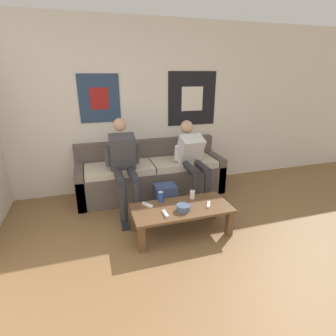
% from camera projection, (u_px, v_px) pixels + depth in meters
% --- Properties ---
extents(ground_plane, '(18.00, 18.00, 0.00)m').
position_uv_depth(ground_plane, '(198.00, 331.00, 1.94)').
color(ground_plane, brown).
extents(wall_back, '(10.00, 0.07, 2.55)m').
position_uv_depth(wall_back, '(130.00, 109.00, 3.99)').
color(wall_back, silver).
rests_on(wall_back, ground_plane).
extents(couch, '(2.22, 0.69, 0.80)m').
position_uv_depth(couch, '(151.00, 175.00, 4.08)').
color(couch, '#564C47').
rests_on(couch, ground_plane).
extents(coffee_table, '(1.15, 0.53, 0.34)m').
position_uv_depth(coffee_table, '(181.00, 211.00, 3.04)').
color(coffee_table, brown).
rests_on(coffee_table, ground_plane).
extents(person_seated_adult, '(0.47, 0.89, 1.23)m').
position_uv_depth(person_seated_adult, '(124.00, 163.00, 3.48)').
color(person_seated_adult, '#2D2D33').
rests_on(person_seated_adult, ground_plane).
extents(person_seated_teen, '(0.47, 0.91, 1.14)m').
position_uv_depth(person_seated_teen, '(192.00, 158.00, 3.81)').
color(person_seated_teen, '#2D2D33').
rests_on(person_seated_teen, ground_plane).
extents(backpack, '(0.29, 0.27, 0.39)m').
position_uv_depth(backpack, '(165.00, 199.00, 3.54)').
color(backpack, navy).
rests_on(backpack, ground_plane).
extents(ceramic_bowl, '(0.16, 0.16, 0.07)m').
position_uv_depth(ceramic_bowl, '(183.00, 207.00, 2.93)').
color(ceramic_bowl, '#475B75').
rests_on(ceramic_bowl, coffee_table).
extents(pillar_candle, '(0.06, 0.06, 0.11)m').
position_uv_depth(pillar_candle, '(192.00, 195.00, 3.21)').
color(pillar_candle, silver).
rests_on(pillar_candle, coffee_table).
extents(drink_can_blue, '(0.07, 0.07, 0.12)m').
position_uv_depth(drink_can_blue, '(161.00, 197.00, 3.13)').
color(drink_can_blue, '#28479E').
rests_on(drink_can_blue, coffee_table).
extents(game_controller_near_left, '(0.11, 0.14, 0.03)m').
position_uv_depth(game_controller_near_left, '(148.00, 205.00, 3.05)').
color(game_controller_near_left, white).
rests_on(game_controller_near_left, coffee_table).
extents(game_controller_near_right, '(0.04, 0.14, 0.03)m').
position_uv_depth(game_controller_near_right, '(165.00, 214.00, 2.85)').
color(game_controller_near_right, white).
rests_on(game_controller_near_right, coffee_table).
extents(game_controller_far_center, '(0.10, 0.14, 0.03)m').
position_uv_depth(game_controller_far_center, '(209.00, 205.00, 3.05)').
color(game_controller_far_center, white).
rests_on(game_controller_far_center, coffee_table).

